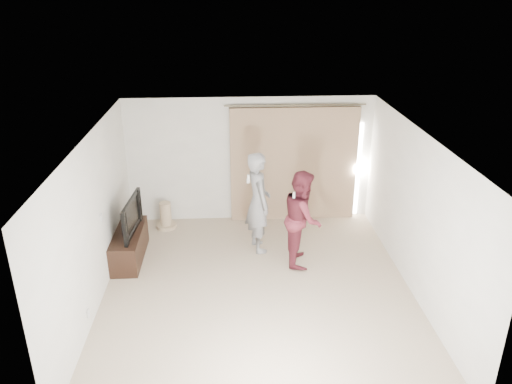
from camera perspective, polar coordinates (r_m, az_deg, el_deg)
floor at (r=8.34m, az=0.22°, el=-11.11°), size 5.50×5.50×0.00m
wall_back at (r=10.23m, az=-0.71°, el=3.68°), size 5.00×0.04×2.60m
wall_left at (r=7.96m, az=-18.08°, el=-3.36°), size 0.04×5.50×2.60m
ceiling at (r=7.22m, az=0.25°, el=6.27°), size 5.00×5.50×0.01m
curtain at (r=10.28m, az=4.41°, el=3.13°), size 2.80×0.11×2.46m
tv_console at (r=9.36m, az=-14.28°, el=-5.93°), size 0.48×1.39×0.53m
tv at (r=9.10m, az=-14.64°, el=-2.67°), size 0.23×1.13×0.64m
scratching_post at (r=10.37m, az=-10.26°, el=-2.88°), size 0.41×0.41×0.55m
person_man at (r=9.10m, az=0.26°, el=-1.17°), size 0.61×0.79×1.91m
person_woman at (r=8.76m, az=5.34°, el=-2.94°), size 0.74×0.91×1.73m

